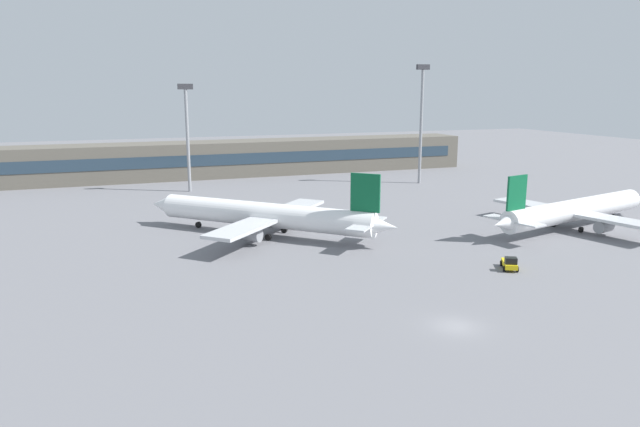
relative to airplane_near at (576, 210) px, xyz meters
name	(u,v)px	position (x,y,z in m)	size (l,w,h in m)	color
ground_plane	(314,233)	(-40.95, 11.84, -3.02)	(400.00, 400.00, 0.00)	slate
terminal_building	(227,159)	(-40.95, 79.00, 1.48)	(132.79, 12.13, 9.00)	#5B564C
airplane_near	(576,210)	(0.00, 0.00, 0.00)	(39.53, 28.03, 9.91)	white
airplane_mid	(263,215)	(-48.85, 12.94, 0.21)	(32.89, 32.70, 10.60)	white
baggage_tug_yellow	(510,263)	(-24.55, -15.00, -2.22)	(3.08, 3.88, 1.75)	yellow
floodlight_tower_west	(421,116)	(0.00, 50.46, 12.98)	(3.20, 0.80, 27.89)	gray
floodlight_tower_east	(187,129)	(-53.76, 57.59, 10.64)	(3.20, 0.80, 23.37)	gray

